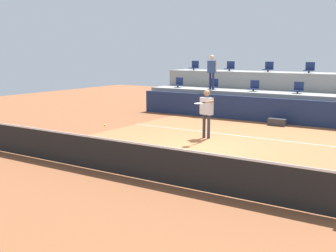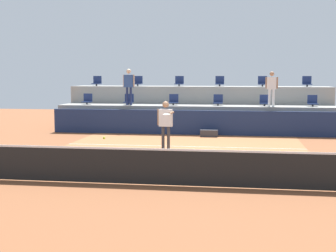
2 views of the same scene
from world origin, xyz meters
The scene contains 19 objects.
ground_plane centered at (0.00, 0.00, 0.00)m, with size 40.00×40.00×0.00m, color brown.
court_inner_paint centered at (0.00, 1.00, 0.00)m, with size 9.00×10.00×0.01m, color #A36038.
court_service_line centered at (0.00, 2.40, 0.01)m, with size 9.00×0.06×0.00m, color silver.
tennis_net centered at (0.00, -4.00, 0.50)m, with size 10.48×0.08×1.07m.
sponsor_backboard centered at (0.00, 6.00, 0.55)m, with size 13.00×0.16×1.10m, color navy.
seating_tier_lower centered at (0.00, 7.30, 0.62)m, with size 13.00×1.80×1.25m, color gray.
seating_tier_upper centered at (0.00, 9.10, 1.05)m, with size 13.00×1.80×2.10m, color gray.
stadium_chair_lower_far_left centered at (-5.31, 7.23, 1.46)m, with size 0.44×0.40×0.52m.
stadium_chair_lower_left centered at (-3.23, 7.23, 1.46)m, with size 0.44×0.40×0.52m.
stadium_chair_lower_mid_left centered at (-1.06, 7.23, 1.46)m, with size 0.44×0.40×0.52m.
stadium_chair_lower_mid_right centered at (1.05, 7.23, 1.46)m, with size 0.44×0.40×0.52m.
stadium_chair_upper_far_left centered at (-5.37, 9.03, 2.31)m, with size 0.44×0.40×0.52m.
stadium_chair_upper_left centered at (-3.17, 9.03, 2.31)m, with size 0.44×0.40×0.52m.
stadium_chair_upper_mid_left centered at (-1.02, 9.03, 2.31)m, with size 0.44×0.40×0.52m.
stadium_chair_upper_mid_right centered at (1.04, 9.03, 2.31)m, with size 0.44×0.40×0.52m.
tennis_player centered at (-0.51, 1.34, 1.09)m, with size 0.63×1.25×1.76m.
spectator_in_grey centered at (-3.14, 6.85, 2.28)m, with size 0.60×0.27×1.71m.
tennis_ball centered at (-1.51, -2.97, 1.01)m, with size 0.07×0.07×0.07m.
equipment_bag centered at (0.76, 5.39, 0.15)m, with size 0.76×0.28×0.30m, color #333338.
Camera 1 is at (6.48, -11.94, 3.05)m, focal length 45.01 mm.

